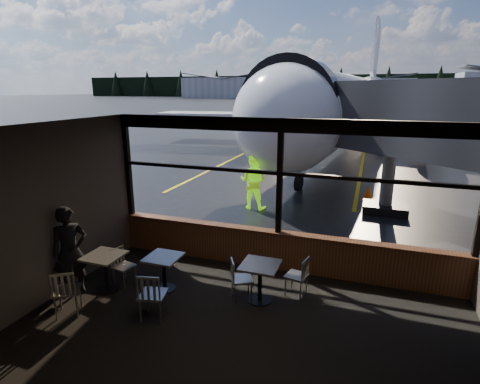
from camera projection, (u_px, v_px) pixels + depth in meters
The scene contains 28 objects.
ground_plane at pixel (367, 103), 118.14m from camera, with size 520.00×520.00×0.00m, color black.
carpet_floor at pixel (233, 348), 6.10m from camera, with size 8.00×6.00×0.01m, color black.
ceiling at pixel (232, 133), 5.18m from camera, with size 8.00×6.00×0.04m, color #38332D.
wall_left at pixel (30, 220), 6.91m from camera, with size 0.04×6.00×3.50m, color #4F463F.
window_sill at pixel (278, 251), 8.72m from camera, with size 8.00×0.28×0.90m, color #582F1A.
window_header at pixel (281, 125), 7.95m from camera, with size 8.00×0.18×0.30m, color black.
mullion_left at pixel (128, 166), 9.51m from camera, with size 0.12×0.12×2.60m, color black.
mullion_centre at pixel (280, 178), 8.25m from camera, with size 0.12×0.12×2.60m, color black.
window_transom at pixel (280, 173), 8.23m from camera, with size 8.00×0.10×0.08m, color black.
airliner at pixel (351, 66), 25.10m from camera, with size 30.53×36.64×11.20m, color white, non-canonical shape.
jet_bridge at pixel (428, 146), 12.09m from camera, with size 8.67×10.60×4.63m, color #2D2D30, non-canonical shape.
cafe_table_near at pixel (260, 283), 7.38m from camera, with size 0.72×0.72×0.80m, color gray, non-canonical shape.
cafe_table_mid at pixel (164, 273), 7.82m from camera, with size 0.68×0.68×0.75m, color #9C978F, non-canonical shape.
cafe_table_left at pixel (106, 273), 7.77m from camera, with size 0.73×0.73×0.80m, color #9F9B92, non-canonical shape.
chair_near_e at pixel (296, 276), 7.59m from camera, with size 0.46×0.46×0.85m, color #B7B1A5, non-canonical shape.
chair_near_w at pixel (242, 279), 7.44m from camera, with size 0.47×0.47×0.86m, color beige, non-canonical shape.
chair_mid_s at pixel (153, 295), 6.79m from camera, with size 0.52×0.52×0.96m, color beige, non-canonical shape.
chair_mid_w at pixel (124, 267), 8.01m from camera, with size 0.45×0.45×0.82m, color beige, non-canonical shape.
chair_left_s at pixel (67, 291), 6.94m from camera, with size 0.51×0.51×0.94m, color #BBB7A9, non-canonical shape.
passenger at pixel (70, 251), 7.52m from camera, with size 0.68×0.45×1.87m, color black.
ground_crew at pixel (253, 181), 13.09m from camera, with size 0.95×0.74×1.96m, color #BFF219.
cone_nose at pixel (368, 192), 14.39m from camera, with size 0.40×0.40×0.55m, color #FF4108.
hangar_left at pixel (228, 87), 193.53m from camera, with size 45.00×18.00×11.00m, color silver, non-canonical shape.
hangar_mid at pixel (371, 88), 176.03m from camera, with size 38.00×15.00×10.00m, color silver, non-canonical shape.
fuel_tank_a at pixel (306, 92), 183.34m from camera, with size 8.00×8.00×6.00m, color silver.
fuel_tank_b at pixel (327, 92), 180.17m from camera, with size 8.00×8.00×6.00m, color silver.
fuel_tank_c at pixel (348, 92), 177.00m from camera, with size 8.00×8.00×6.00m, color silver.
treeline at pixel (371, 86), 198.54m from camera, with size 360.00×3.00×12.00m, color black.
Camera 1 is at (1.81, -7.89, 4.08)m, focal length 28.00 mm.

